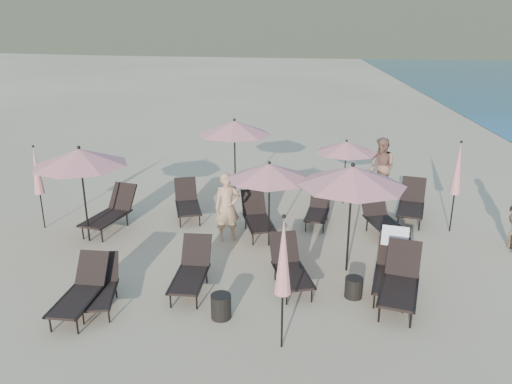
# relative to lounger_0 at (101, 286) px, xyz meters

# --- Properties ---
(ground) EXTENTS (800.00, 800.00, 0.00)m
(ground) POSITION_rel_lounger_0_xyz_m (3.86, 0.42, -0.40)
(ground) COLOR #D6BA8C
(ground) RESTS_ON ground
(lounger_0) EXTENTS (0.84, 1.56, 0.85)m
(lounger_0) POSITION_rel_lounger_0_xyz_m (0.00, 0.00, 0.00)
(lounger_0) COLOR black
(lounger_0) RESTS_ON ground
(lounger_1) EXTENTS (0.70, 1.67, 0.94)m
(lounger_1) POSITION_rel_lounger_0_xyz_m (-0.29, -0.25, 0.04)
(lounger_1) COLOR black
(lounger_1) RESTS_ON ground
(lounger_2) EXTENTS (0.66, 1.67, 0.95)m
(lounger_2) POSITION_rel_lounger_0_xyz_m (1.65, 0.73, 0.05)
(lounger_2) COLOR black
(lounger_2) RESTS_ON ground
(lounger_3) EXTENTS (1.03, 1.74, 0.94)m
(lounger_3) POSITION_rel_lounger_0_xyz_m (3.69, 1.06, 0.04)
(lounger_3) COLOR black
(lounger_3) RESTS_ON ground
(lounger_4) EXTENTS (1.15, 1.93, 1.04)m
(lounger_4) POSITION_rel_lounger_0_xyz_m (5.87, 0.52, 0.09)
(lounger_4) COLOR black
(lounger_4) RESTS_ON ground
(lounger_5) EXTENTS (1.03, 1.90, 1.12)m
(lounger_5) POSITION_rel_lounger_0_xyz_m (5.81, 1.09, 0.14)
(lounger_5) COLOR black
(lounger_5) RESTS_ON ground
(lounger_6) EXTENTS (1.15, 1.97, 1.06)m
(lounger_6) POSITION_rel_lounger_0_xyz_m (-1.16, 3.78, 0.10)
(lounger_6) COLOR black
(lounger_6) RESTS_ON ground
(lounger_7) EXTENTS (1.09, 1.80, 0.97)m
(lounger_7) POSITION_rel_lounger_0_xyz_m (0.71, 4.80, 0.06)
(lounger_7) COLOR black
(lounger_7) RESTS_ON ground
(lounger_8) EXTENTS (1.07, 1.81, 0.98)m
(lounger_8) POSITION_rel_lounger_0_xyz_m (2.79, 3.83, 0.06)
(lounger_8) COLOR black
(lounger_8) RESTS_ON ground
(lounger_9) EXTENTS (0.81, 1.57, 0.86)m
(lounger_9) POSITION_rel_lounger_0_xyz_m (4.43, 4.63, 0.01)
(lounger_9) COLOR black
(lounger_9) RESTS_ON ground
(lounger_10) EXTENTS (1.12, 1.92, 1.13)m
(lounger_10) POSITION_rel_lounger_0_xyz_m (6.02, 4.04, 0.14)
(lounger_10) COLOR black
(lounger_10) RESTS_ON ground
(lounger_11) EXTENTS (1.13, 1.91, 1.03)m
(lounger_11) POSITION_rel_lounger_0_xyz_m (7.07, 5.14, 0.08)
(lounger_11) COLOR black
(lounger_11) RESTS_ON ground
(umbrella_open_0) EXTENTS (2.32, 2.32, 2.50)m
(umbrella_open_0) POSITION_rel_lounger_0_xyz_m (-1.46, 2.93, 1.81)
(umbrella_open_0) COLOR black
(umbrella_open_0) RESTS_ON ground
(umbrella_open_1) EXTENTS (2.04, 2.04, 2.20)m
(umbrella_open_1) POSITION_rel_lounger_0_xyz_m (3.14, 3.00, 1.54)
(umbrella_open_1) COLOR black
(umbrella_open_1) RESTS_ON ground
(umbrella_open_2) EXTENTS (2.34, 2.34, 2.52)m
(umbrella_open_2) POSITION_rel_lounger_0_xyz_m (4.96, 1.82, 1.83)
(umbrella_open_2) COLOR black
(umbrella_open_2) RESTS_ON ground
(umbrella_open_3) EXTENTS (2.33, 2.33, 2.51)m
(umbrella_open_3) POSITION_rel_lounger_0_xyz_m (1.86, 6.79, 1.82)
(umbrella_open_3) COLOR black
(umbrella_open_3) RESTS_ON ground
(umbrella_open_4) EXTENTS (1.88, 1.88, 2.02)m
(umbrella_open_4) POSITION_rel_lounger_0_xyz_m (5.27, 6.29, 1.39)
(umbrella_open_4) COLOR black
(umbrella_open_4) RESTS_ON ground
(umbrella_closed_0) EXTENTS (0.29, 0.29, 2.45)m
(umbrella_closed_0) POSITION_rel_lounger_0_xyz_m (3.58, -1.12, 1.31)
(umbrella_closed_0) COLOR black
(umbrella_closed_0) RESTS_ON ground
(umbrella_closed_1) EXTENTS (0.29, 0.29, 2.49)m
(umbrella_closed_1) POSITION_rel_lounger_0_xyz_m (7.94, 4.29, 1.33)
(umbrella_closed_1) COLOR black
(umbrella_closed_1) RESTS_ON ground
(umbrella_closed_2) EXTENTS (0.27, 0.27, 2.31)m
(umbrella_closed_2) POSITION_rel_lounger_0_xyz_m (-3.02, 3.68, 1.21)
(umbrella_closed_2) COLOR black
(umbrella_closed_2) RESTS_ON ground
(side_table_0) EXTENTS (0.39, 0.39, 0.48)m
(side_table_0) POSITION_rel_lounger_0_xyz_m (2.41, -0.30, -0.16)
(side_table_0) COLOR black
(side_table_0) RESTS_ON ground
(side_table_1) EXTENTS (0.37, 0.37, 0.43)m
(side_table_1) POSITION_rel_lounger_0_xyz_m (4.99, 0.66, -0.18)
(side_table_1) COLOR black
(side_table_1) RESTS_ON ground
(beachgoer_a) EXTENTS (0.74, 0.59, 1.78)m
(beachgoer_a) POSITION_rel_lounger_0_xyz_m (2.07, 3.30, 0.49)
(beachgoer_a) COLOR tan
(beachgoer_a) RESTS_ON ground
(beachgoer_b) EXTENTS (1.09, 1.15, 1.86)m
(beachgoer_b) POSITION_rel_lounger_0_xyz_m (6.54, 7.23, 0.54)
(beachgoer_b) COLOR #935F4B
(beachgoer_b) RESTS_ON ground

